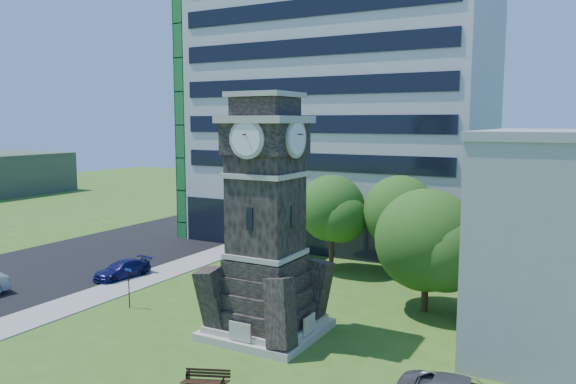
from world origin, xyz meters
The scene contains 12 objects.
ground centered at (0.00, 0.00, 0.00)m, with size 160.00×160.00×0.00m, color #34611B.
sidewalk centered at (-9.50, 5.00, 0.03)m, with size 3.00×70.00×0.06m, color gray.
street centered at (-18.00, 5.00, 0.01)m, with size 14.00×80.00×0.02m, color black.
clock_tower centered at (3.00, 2.00, 5.28)m, with size 5.40×5.40×12.22m.
office_tall centered at (-3.20, 25.84, 14.22)m, with size 26.20×15.11×28.60m.
car_street_north centered at (-11.10, 6.01, 0.60)m, with size 1.69×4.15×1.21m, color #11144B.
park_bench centered at (4.12, -4.60, 0.50)m, with size 1.83×0.49×0.94m.
street_sign centered at (-6.07, 1.56, 1.51)m, with size 0.58×0.06×2.41m.
tree_nw centered at (-6.39, 17.29, 5.29)m, with size 5.86×5.32×8.18m.
tree_nc centered at (0.89, 14.81, 4.42)m, with size 5.31×4.83×7.02m.
tree_ne centered at (5.76, 15.42, 4.44)m, with size 5.56×5.05×7.15m.
tree_east centered at (9.28, 9.24, 4.00)m, with size 6.41×5.82×7.08m.
Camera 1 is at (17.30, -21.74, 10.79)m, focal length 35.00 mm.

